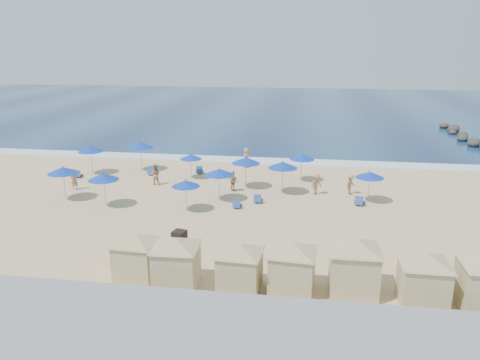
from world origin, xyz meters
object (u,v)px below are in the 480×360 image
(cabana_1, at_px, (176,255))
(cabana_4, at_px, (354,259))
(rock_jetty, at_px, (478,145))
(umbrella_10, at_px, (370,175))
(umbrella_4, at_px, (191,157))
(umbrella_7, at_px, (283,165))
(beachgoer_1, at_px, (155,174))
(cabana_3, at_px, (292,261))
(umbrella_5, at_px, (219,172))
(cabana_0, at_px, (137,250))
(umbrella_8, at_px, (246,160))
(cabana_5, at_px, (424,272))
(umbrella_9, at_px, (302,157))
(beachgoer_4, at_px, (246,157))
(umbrella_6, at_px, (186,183))
(beachgoer_2, at_px, (233,181))
(umbrella_0, at_px, (91,149))
(trash_bin, at_px, (179,237))
(umbrella_3, at_px, (103,177))
(umbrella_1, at_px, (63,170))
(beachgoer_0, at_px, (74,179))
(cabana_2, at_px, (240,261))
(beachgoer_5, at_px, (316,184))
(umbrella_2, at_px, (140,145))
(beachgoer_3, at_px, (350,184))

(cabana_1, relative_size, cabana_4, 0.92)
(rock_jetty, height_order, umbrella_10, umbrella_10)
(cabana_4, bearing_deg, umbrella_4, 124.71)
(umbrella_7, distance_m, beachgoer_1, 10.58)
(umbrella_4, height_order, umbrella_7, umbrella_7)
(cabana_3, distance_m, umbrella_5, 13.80)
(umbrella_10, distance_m, beachgoer_1, 16.96)
(cabana_0, relative_size, umbrella_8, 1.58)
(cabana_1, distance_m, cabana_5, 11.21)
(rock_jetty, xyz_separation_m, umbrella_9, (-19.09, -15.82, 1.73))
(cabana_0, relative_size, umbrella_9, 1.72)
(umbrella_4, xyz_separation_m, beachgoer_4, (4.19, 4.48, -0.97))
(cabana_0, relative_size, umbrella_6, 1.81)
(umbrella_6, relative_size, beachgoer_1, 1.33)
(rock_jetty, bearing_deg, umbrella_7, -136.40)
(umbrella_5, distance_m, umbrella_6, 3.14)
(rock_jetty, relative_size, beachgoer_2, 16.46)
(rock_jetty, distance_m, cabana_0, 43.36)
(cabana_4, xyz_separation_m, umbrella_6, (-10.50, 9.58, 0.29))
(umbrella_0, relative_size, umbrella_9, 1.08)
(trash_bin, bearing_deg, umbrella_3, 155.85)
(rock_jetty, bearing_deg, umbrella_1, -147.29)
(cabana_4, bearing_deg, umbrella_1, 152.01)
(cabana_4, distance_m, beachgoer_2, 16.60)
(umbrella_8, distance_m, beachgoer_0, 13.70)
(umbrella_4, xyz_separation_m, umbrella_8, (5.02, -2.06, 0.38))
(rock_jetty, height_order, umbrella_8, umbrella_8)
(cabana_2, xyz_separation_m, beachgoer_1, (-9.41, 15.96, -0.64))
(umbrella_3, bearing_deg, umbrella_4, 61.89)
(beachgoer_1, bearing_deg, cabana_3, 117.39)
(umbrella_3, distance_m, beachgoer_1, 6.12)
(cabana_5, bearing_deg, umbrella_0, 142.83)
(umbrella_4, bearing_deg, umbrella_9, 3.40)
(umbrella_9, distance_m, beachgoer_5, 3.95)
(umbrella_1, height_order, umbrella_3, umbrella_1)
(cabana_5, relative_size, umbrella_3, 1.71)
(rock_jetty, height_order, cabana_2, cabana_2)
(umbrella_0, height_order, beachgoer_5, umbrella_0)
(beachgoer_1, distance_m, beachgoer_2, 6.66)
(cabana_0, height_order, umbrella_2, umbrella_2)
(cabana_5, relative_size, beachgoer_5, 2.62)
(trash_bin, relative_size, umbrella_5, 0.28)
(cabana_1, height_order, umbrella_6, cabana_1)
(beachgoer_3, height_order, beachgoer_5, beachgoer_5)
(cabana_5, xyz_separation_m, beachgoer_0, (-23.51, 13.68, -0.70))
(trash_bin, bearing_deg, cabana_5, -7.76)
(umbrella_10, height_order, beachgoer_0, umbrella_10)
(umbrella_3, bearing_deg, trash_bin, -37.83)
(umbrella_10, distance_m, beachgoer_0, 22.77)
(beachgoer_3, xyz_separation_m, beachgoer_4, (-9.01, 7.01, 0.15))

